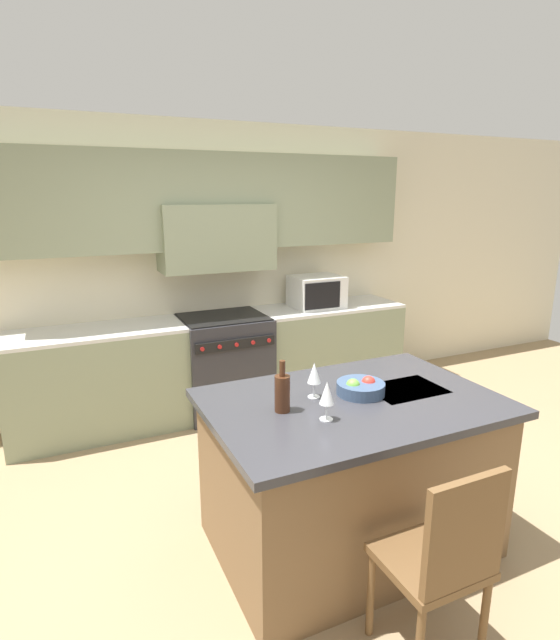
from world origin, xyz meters
TOP-DOWN VIEW (x-y plane):
  - ground_plane at (0.00, 0.00)m, footprint 10.00×10.00m
  - back_cabinetry at (0.00, 2.22)m, footprint 10.00×0.46m
  - back_counter at (-0.00, 1.97)m, footprint 3.78×0.62m
  - range_stove at (0.00, 1.95)m, footprint 0.80×0.70m
  - microwave at (1.00, 1.97)m, footprint 0.49×0.42m
  - kitchen_island at (0.06, -0.18)m, footprint 1.63×1.10m
  - island_chair at (-0.02, -1.03)m, footprint 0.42×0.40m
  - wine_bottle at (-0.37, -0.15)m, footprint 0.08×0.08m
  - wine_glass_near at (-0.21, -0.34)m, footprint 0.08×0.08m
  - wine_glass_far at (-0.13, -0.06)m, footprint 0.08×0.08m
  - fruit_bowl at (0.14, -0.13)m, footprint 0.28×0.28m

SIDE VIEW (x-z plane):
  - ground_plane at x=0.00m, z-range 0.00..0.00m
  - back_counter at x=0.00m, z-range 0.00..0.92m
  - kitchen_island at x=0.06m, z-range 0.00..0.93m
  - range_stove at x=0.00m, z-range 0.00..0.93m
  - island_chair at x=-0.02m, z-range 0.06..1.05m
  - fruit_bowl at x=0.14m, z-range 0.91..1.01m
  - wine_bottle at x=-0.37m, z-range 0.89..1.17m
  - wine_glass_near at x=-0.21m, z-range 0.96..1.17m
  - wine_glass_far at x=-0.13m, z-range 0.96..1.17m
  - microwave at x=1.00m, z-range 0.92..1.24m
  - back_cabinetry at x=0.00m, z-range 0.26..2.96m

